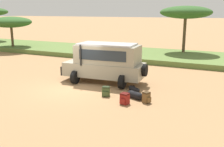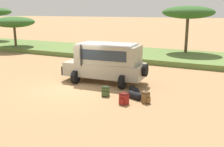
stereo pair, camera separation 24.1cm
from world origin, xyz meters
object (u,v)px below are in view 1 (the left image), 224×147
at_px(backpack_beside_front_wheel, 125,99).
at_px(acacia_tree_centre_back, 186,13).
at_px(backpack_near_rear_wheel, 146,98).
at_px(acacia_tree_left_mid, 11,22).
at_px(duffel_bag_soft_canvas, 135,95).
at_px(backpack_cluster_center, 106,92).
at_px(duffel_bag_low_black_case, 134,89).
at_px(safari_vehicle, 106,62).

relative_size(backpack_beside_front_wheel, acacia_tree_centre_back, 0.11).
bearing_deg(backpack_near_rear_wheel, backpack_beside_front_wheel, -143.92).
distance_m(backpack_beside_front_wheel, acacia_tree_left_mid, 21.35).
bearing_deg(duffel_bag_soft_canvas, backpack_cluster_center, -169.68).
distance_m(backpack_cluster_center, duffel_bag_low_black_case, 1.69).
bearing_deg(acacia_tree_centre_back, duffel_bag_soft_canvas, -89.10).
height_order(backpack_beside_front_wheel, duffel_bag_soft_canvas, backpack_beside_front_wheel).
xyz_separation_m(backpack_beside_front_wheel, backpack_near_rear_wheel, (0.88, 0.64, -0.00)).
relative_size(safari_vehicle, backpack_beside_front_wheel, 9.97).
bearing_deg(acacia_tree_centre_back, backpack_near_rear_wheel, -86.29).
bearing_deg(backpack_beside_front_wheel, acacia_tree_centre_back, 90.17).
relative_size(backpack_beside_front_wheel, duffel_bag_soft_canvas, 0.57).
bearing_deg(acacia_tree_centre_back, backpack_beside_front_wheel, -89.83).
relative_size(safari_vehicle, duffel_bag_soft_canvas, 5.70).
bearing_deg(backpack_beside_front_wheel, acacia_tree_left_mid, 149.36).
bearing_deg(safari_vehicle, backpack_near_rear_wheel, -35.77).
relative_size(backpack_cluster_center, duffel_bag_soft_canvas, 0.54).
distance_m(backpack_cluster_center, duffel_bag_soft_canvas, 1.56).
height_order(backpack_beside_front_wheel, acacia_tree_centre_back, acacia_tree_centre_back).
distance_m(acacia_tree_left_mid, acacia_tree_centre_back, 18.64).
bearing_deg(backpack_beside_front_wheel, backpack_cluster_center, 153.14).
xyz_separation_m(duffel_bag_low_black_case, acacia_tree_centre_back, (0.23, 12.86, 4.03)).
height_order(safari_vehicle, backpack_near_rear_wheel, safari_vehicle).
xyz_separation_m(safari_vehicle, acacia_tree_left_mid, (-15.60, 7.64, 1.82)).
bearing_deg(duffel_bag_low_black_case, duffel_bag_soft_canvas, -66.32).
bearing_deg(backpack_near_rear_wheel, duffel_bag_low_black_case, 130.60).
xyz_separation_m(safari_vehicle, backpack_cluster_center, (1.25, -2.46, -1.04)).
relative_size(safari_vehicle, backpack_near_rear_wheel, 10.06).
xyz_separation_m(backpack_near_rear_wheel, acacia_tree_centre_back, (-0.92, 14.20, 3.92)).
bearing_deg(duffel_bag_soft_canvas, acacia_tree_centre_back, 90.90).
bearing_deg(safari_vehicle, duffel_bag_soft_canvas, -38.16).
relative_size(duffel_bag_soft_canvas, acacia_tree_left_mid, 0.21).
relative_size(backpack_beside_front_wheel, acacia_tree_left_mid, 0.12).
bearing_deg(safari_vehicle, acacia_tree_left_mid, 153.92).
bearing_deg(acacia_tree_centre_back, acacia_tree_left_mid, -167.40).
xyz_separation_m(safari_vehicle, duffel_bag_low_black_case, (2.33, -1.17, -1.14)).
height_order(backpack_beside_front_wheel, duffel_bag_low_black_case, backpack_beside_front_wheel).
distance_m(safari_vehicle, backpack_cluster_center, 2.95).
height_order(safari_vehicle, duffel_bag_low_black_case, safari_vehicle).
bearing_deg(duffel_bag_soft_canvas, duffel_bag_low_black_case, 113.68).
bearing_deg(backpack_beside_front_wheel, backpack_near_rear_wheel, 36.08).
relative_size(backpack_near_rear_wheel, duffel_bag_low_black_case, 0.68).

